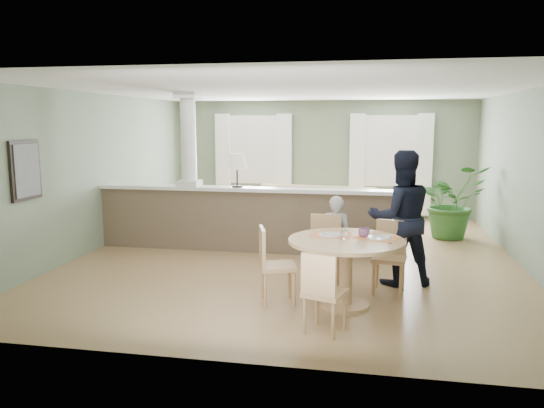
% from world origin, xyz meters
% --- Properties ---
extents(ground, '(8.00, 8.00, 0.00)m').
position_xyz_m(ground, '(0.00, 0.00, 0.00)').
color(ground, '#A68357').
rests_on(ground, ground).
extents(room_shell, '(7.02, 8.02, 2.71)m').
position_xyz_m(room_shell, '(-0.03, 0.63, 1.81)').
color(room_shell, gray).
rests_on(room_shell, ground).
extents(pony_wall, '(5.32, 0.38, 2.70)m').
position_xyz_m(pony_wall, '(-0.99, 0.20, 0.71)').
color(pony_wall, brown).
rests_on(pony_wall, ground).
extents(sofa, '(3.24, 1.51, 0.92)m').
position_xyz_m(sofa, '(0.05, 1.88, 0.46)').
color(sofa, '#997A53').
rests_on(sofa, ground).
extents(houseplant, '(1.63, 1.56, 1.40)m').
position_xyz_m(houseplant, '(2.70, 1.98, 0.70)').
color(houseplant, '#306428').
rests_on(houseplant, ground).
extents(dining_table, '(1.38, 1.38, 0.94)m').
position_xyz_m(dining_table, '(0.93, -2.28, 0.66)').
color(dining_table, tan).
rests_on(dining_table, ground).
extents(chair_far_boy, '(0.44, 0.44, 0.96)m').
position_xyz_m(chair_far_boy, '(0.59, -1.47, 0.53)').
color(chair_far_boy, tan).
rests_on(chair_far_boy, ground).
extents(chair_far_man, '(0.48, 0.48, 0.93)m').
position_xyz_m(chair_far_man, '(1.46, -1.56, 0.51)').
color(chair_far_man, tan).
rests_on(chair_far_man, ground).
extents(chair_near, '(0.50, 0.50, 0.88)m').
position_xyz_m(chair_near, '(0.73, -3.18, 0.49)').
color(chair_near, tan).
rests_on(chair_near, ground).
extents(chair_side, '(0.53, 0.53, 0.94)m').
position_xyz_m(chair_side, '(0.02, -2.31, 0.52)').
color(chair_side, tan).
rests_on(chair_side, ground).
extents(child_person, '(0.47, 0.33, 1.21)m').
position_xyz_m(child_person, '(0.72, -1.23, 0.60)').
color(child_person, '#A2A2A7').
rests_on(child_person, ground).
extents(man_person, '(1.04, 0.90, 1.84)m').
position_xyz_m(man_person, '(1.60, -1.22, 0.92)').
color(man_person, black).
rests_on(man_person, ground).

